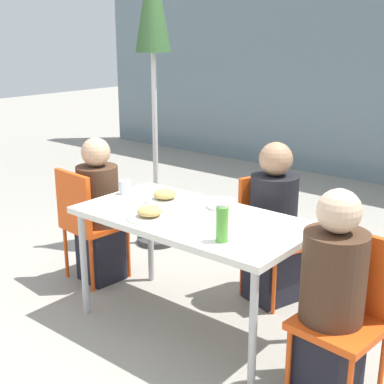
% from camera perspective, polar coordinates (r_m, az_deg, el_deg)
% --- Properties ---
extents(ground_plane, '(24.00, 24.00, 0.00)m').
position_cam_1_polar(ground_plane, '(3.59, 0.00, -14.05)').
color(ground_plane, gray).
extents(dining_table, '(1.45, 0.76, 0.76)m').
position_cam_1_polar(dining_table, '(3.28, 0.00, -3.55)').
color(dining_table, silver).
rests_on(dining_table, ground).
extents(chair_left, '(0.44, 0.44, 0.87)m').
position_cam_1_polar(chair_left, '(4.05, -11.21, -2.65)').
color(chair_left, '#E54C14').
rests_on(chair_left, ground).
extents(person_left, '(0.31, 0.31, 1.11)m').
position_cam_1_polar(person_left, '(4.05, -9.89, -2.31)').
color(person_left, black).
rests_on(person_left, ground).
extents(chair_right, '(0.44, 0.44, 0.87)m').
position_cam_1_polar(chair_right, '(2.86, 16.32, -11.55)').
color(chair_right, '#E54C14').
rests_on(chair_right, ground).
extents(person_right, '(0.32, 0.32, 1.13)m').
position_cam_1_polar(person_right, '(2.81, 14.65, -11.38)').
color(person_right, black).
rests_on(person_right, ground).
extents(chair_far, '(0.50, 0.50, 0.87)m').
position_cam_1_polar(chair_far, '(3.82, 8.35, -3.72)').
color(chair_far, '#E54C14').
rests_on(chair_far, ground).
extents(person_far, '(0.37, 0.37, 1.14)m').
position_cam_1_polar(person_far, '(3.72, 8.60, -3.76)').
color(person_far, black).
rests_on(person_far, ground).
extents(closed_umbrella, '(0.36, 0.36, 2.50)m').
position_cam_1_polar(closed_umbrella, '(4.53, -4.20, 17.21)').
color(closed_umbrella, '#333333').
rests_on(closed_umbrella, ground).
extents(plate_0, '(0.28, 0.28, 0.08)m').
position_cam_1_polar(plate_0, '(3.54, -2.91, -0.48)').
color(plate_0, white).
rests_on(plate_0, dining_table).
extents(plate_1, '(0.28, 0.28, 0.07)m').
position_cam_1_polar(plate_1, '(3.22, -4.54, -2.31)').
color(plate_1, white).
rests_on(plate_1, dining_table).
extents(bottle, '(0.07, 0.07, 0.21)m').
position_cam_1_polar(bottle, '(2.84, 3.25, -3.36)').
color(bottle, '#51A338').
rests_on(bottle, dining_table).
extents(drinking_cup, '(0.08, 0.08, 0.09)m').
position_cam_1_polar(drinking_cup, '(3.71, -7.15, 0.48)').
color(drinking_cup, silver).
rests_on(drinking_cup, dining_table).
extents(salad_bowl, '(0.19, 0.19, 0.05)m').
position_cam_1_polar(salad_bowl, '(3.41, 3.23, -1.29)').
color(salad_bowl, white).
rests_on(salad_bowl, dining_table).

